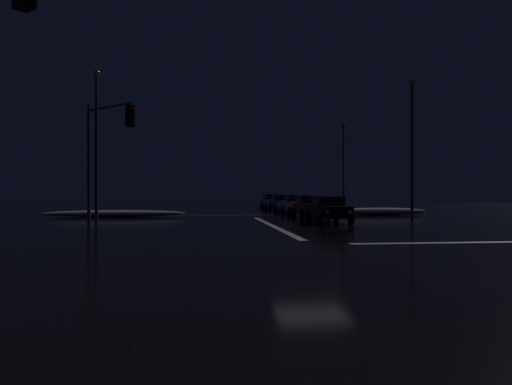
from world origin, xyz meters
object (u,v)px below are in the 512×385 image
Objects in this scene: sedan_red at (310,206)px; streetlamp_left_near at (96,134)px; sedan_black at (328,209)px; sedan_blue at (282,203)px; sedan_gray at (271,200)px; sedan_silver at (273,202)px; traffic_signal_nw at (105,142)px; streetlamp_right_far at (343,159)px; streetlamp_right_near at (412,138)px; sedan_white at (297,204)px.

streetlamp_left_near is at bearing -169.50° from sedan_red.
sedan_black is at bearing -91.56° from sedan_red.
sedan_blue is 11.54m from sedan_gray.
sedan_silver is 1.00× the size of sedan_gray.
streetlamp_right_far reaches higher than traffic_signal_nw.
traffic_signal_nw is at bearing -161.91° from streetlamp_right_near.
sedan_silver is at bearing -96.04° from sedan_gray.
sedan_gray is at bearing 83.96° from sedan_silver.
streetlamp_right_near is at bearing -70.58° from sedan_silver.
sedan_red is 15.86m from traffic_signal_nw.
sedan_white is at bearing 29.18° from streetlamp_left_near.
traffic_signal_nw is (-12.45, -19.92, 3.59)m from sedan_blue.
traffic_signal_nw reaches higher than sedan_blue.
traffic_signal_nw reaches higher than sedan_silver.
sedan_red is 15.47m from streetlamp_right_far.
streetlamp_right_far is (6.67, 2.32, 4.37)m from sedan_blue.
sedan_silver is (-0.24, 16.45, 0.00)m from sedan_red.
sedan_black is at bearing -109.21° from streetlamp_right_far.
sedan_black is 11.22m from sedan_white.
sedan_red is 0.45× the size of streetlamp_right_near.
traffic_signal_nw is at bearing -116.02° from sedan_silver.
streetlamp_right_near reaches higher than sedan_red.
sedan_gray is at bearing 89.16° from sedan_white.
sedan_red is at bearing 157.73° from streetlamp_right_near.
streetlamp_right_far is at bearing 90.00° from streetlamp_right_near.
sedan_red is 16.45m from sedan_silver.
sedan_gray is at bearing 67.51° from traffic_signal_nw.
streetlamp_right_far reaches higher than sedan_red.
traffic_signal_nw is 0.67× the size of streetlamp_left_near.
sedan_red is at bearing 88.44° from sedan_black.
sedan_black is 8.72m from streetlamp_right_near.
streetlamp_right_near is (6.09, -25.21, 4.69)m from sedan_gray.
streetlamp_left_near is (-14.19, -13.68, 4.68)m from sedan_blue.
sedan_red is 11.02m from sedan_blue.
sedan_blue is 1.00× the size of sedan_gray.
sedan_blue is at bearing 93.33° from sedan_white.
sedan_red is 1.00× the size of sedan_blue.
sedan_blue is at bearing -160.80° from streetlamp_right_far.
sedan_white is at bearing -86.67° from sedan_blue.
streetlamp_right_far is (6.74, -3.11, 4.37)m from sedan_silver.
sedan_red is at bearing -89.17° from sedan_silver.
sedan_silver is 0.67× the size of traffic_signal_nw.
sedan_black is at bearing -91.60° from sedan_white.
sedan_black is 16.78m from sedan_blue.
streetlamp_right_far is at bearing 51.21° from sedan_white.
streetlamp_right_near is at bearing -76.41° from sedan_gray.
sedan_white is 11.01m from sedan_silver.
sedan_white is at bearing 88.40° from sedan_black.
sedan_white is 0.45× the size of streetlamp_left_near.
sedan_blue is (-0.32, 5.57, 0.00)m from sedan_white.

